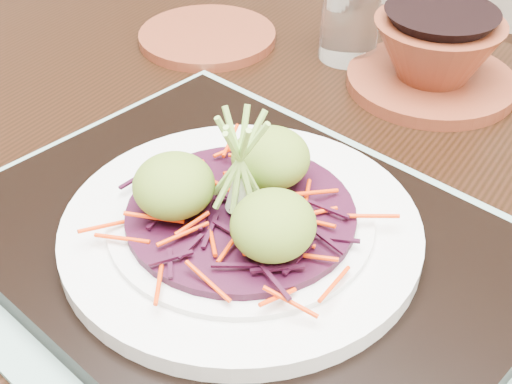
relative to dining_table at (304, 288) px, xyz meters
The scene contains 11 objects.
dining_table is the anchor object (origin of this frame).
placemat 0.12m from the dining_table, 98.92° to the right, with size 0.45×0.35×0.00m, color gray.
serving_tray 0.13m from the dining_table, 98.92° to the right, with size 0.39×0.29×0.02m, color black.
white_plate 0.15m from the dining_table, 98.92° to the right, with size 0.25×0.25×0.02m.
cabbage_bed 0.16m from the dining_table, 98.92° to the right, with size 0.16×0.16×0.01m, color black.
carrot_julienne 0.16m from the dining_table, 98.92° to the right, with size 0.20×0.20×0.01m, color red, non-canonical shape.
guacamole_scoops 0.18m from the dining_table, 98.85° to the right, with size 0.14×0.12×0.04m.
scallion_garnish 0.19m from the dining_table, 98.92° to the right, with size 0.06×0.06×0.09m, color #85B548, non-canonical shape.
terracotta_side_plate 0.33m from the dining_table, 139.87° to the left, with size 0.15×0.15×0.01m, color maroon.
water_glass 0.30m from the dining_table, 109.41° to the left, with size 0.06×0.06×0.09m, color white.
terracotta_bowl_set 0.26m from the dining_table, 86.91° to the left, with size 0.22×0.22×0.07m.
Camera 1 is at (0.19, -0.36, 1.06)m, focal length 50.00 mm.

